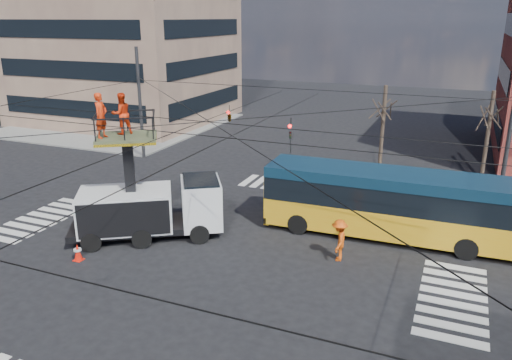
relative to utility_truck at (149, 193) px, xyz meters
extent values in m
plane|color=black|center=(3.50, -0.39, -2.17)|extent=(120.00, 120.00, 0.00)
cube|color=slate|center=(-17.50, 20.61, -2.11)|extent=(18.00, 18.00, 0.12)
cube|color=black|center=(-18.50, 15.61, 0.16)|extent=(15.30, 0.12, 1.50)
cube|color=black|center=(-9.50, 23.61, 0.16)|extent=(0.12, 13.60, 1.50)
cube|color=black|center=(-18.50, 15.61, 3.49)|extent=(15.30, 0.12, 1.50)
cube|color=black|center=(-9.50, 23.61, 3.49)|extent=(0.12, 13.60, 1.50)
cube|color=black|center=(-18.50, 15.61, 6.83)|extent=(15.30, 0.12, 1.50)
cube|color=black|center=(-9.50, 23.61, 6.83)|extent=(0.12, 13.60, 1.50)
cube|color=black|center=(15.50, 23.61, 0.28)|extent=(0.12, 13.60, 1.58)
cube|color=black|center=(15.50, 23.61, 3.78)|extent=(0.12, 13.60, 1.57)
cube|color=black|center=(15.50, 23.61, 7.28)|extent=(0.12, 13.60, 1.57)
cylinder|color=#2D2D30|center=(15.50, 11.61, 1.83)|extent=(0.24, 0.24, 8.00)
cylinder|color=#2D2D30|center=(-8.50, 11.61, 1.83)|extent=(0.24, 0.24, 8.00)
cylinder|color=black|center=(3.50, 11.61, 3.53)|extent=(24.00, 0.03, 0.03)
cylinder|color=black|center=(3.50, -0.39, 3.73)|extent=(24.02, 24.02, 0.03)
cylinder|color=black|center=(3.50, -0.39, 3.73)|extent=(24.02, 24.02, 0.03)
cylinder|color=black|center=(3.50, -1.59, 3.43)|extent=(24.00, 0.03, 0.03)
cylinder|color=black|center=(3.50, 0.81, 3.43)|extent=(24.00, 0.03, 0.03)
cylinder|color=black|center=(2.30, -0.39, 3.33)|extent=(0.03, 24.00, 0.03)
cylinder|color=black|center=(4.70, -0.39, 3.33)|extent=(0.03, 24.00, 0.03)
imported|color=black|center=(6.00, 2.61, 2.93)|extent=(0.16, 0.20, 1.00)
imported|color=black|center=(2.00, 4.61, 3.18)|extent=(0.26, 1.24, 0.50)
cylinder|color=#382B21|center=(8.50, 13.11, 0.83)|extent=(0.24, 0.24, 6.00)
cylinder|color=#382B21|center=(14.50, 13.11, 0.83)|extent=(0.24, 0.24, 6.00)
cube|color=black|center=(-0.15, -0.10, -1.62)|extent=(7.08, 5.63, 0.30)
cube|color=silver|center=(2.04, 1.30, -0.62)|extent=(2.81, 2.99, 2.20)
cube|color=black|center=(2.04, 1.30, 0.18)|extent=(2.59, 2.80, 0.80)
cube|color=silver|center=(-0.91, -0.59, -0.72)|extent=(4.89, 4.37, 1.80)
cylinder|color=black|center=(2.49, 0.22, -1.72)|extent=(0.95, 0.78, 0.90)
cylinder|color=black|center=(1.25, 2.16, -1.72)|extent=(0.95, 0.78, 0.90)
cylinder|color=black|center=(0.30, -1.18, -1.72)|extent=(0.95, 0.78, 0.90)
cylinder|color=black|center=(-0.94, 0.76, -1.72)|extent=(0.95, 0.78, 0.90)
cylinder|color=black|center=(-1.55, -2.37, -1.72)|extent=(0.95, 0.78, 0.90)
cylinder|color=black|center=(-2.79, -0.43, -1.72)|extent=(0.95, 0.78, 0.90)
cube|color=black|center=(-0.66, -0.43, 0.97)|extent=(0.62, 0.62, 3.49)
cube|color=#40482B|center=(-0.66, -0.43, 2.72)|extent=(3.32, 3.17, 0.12)
cube|color=yellow|center=(-0.66, -0.43, 2.60)|extent=(3.32, 3.17, 0.12)
imported|color=red|center=(-1.36, -1.15, 3.75)|extent=(0.53, 0.75, 1.95)
imported|color=red|center=(-0.98, -0.23, 3.70)|extent=(1.06, 1.13, 1.85)
cube|color=gold|center=(10.36, 4.29, -1.22)|extent=(11.61, 2.95, 1.30)
cube|color=black|center=(10.36, 4.29, -0.02)|extent=(11.61, 2.90, 1.10)
cube|color=#0D273B|center=(10.36, 4.29, 0.78)|extent=(11.61, 2.95, 0.50)
cube|color=gold|center=(4.69, 4.12, -0.57)|extent=(0.33, 2.48, 2.80)
cube|color=black|center=(4.64, 4.12, -1.72)|extent=(0.23, 2.60, 0.30)
cube|color=gold|center=(4.79, 4.12, 0.68)|extent=(0.15, 1.60, 0.35)
cylinder|color=black|center=(6.35, 2.99, -1.67)|extent=(1.01, 0.33, 1.00)
cylinder|color=black|center=(6.28, 5.35, -1.67)|extent=(1.01, 0.33, 1.00)
cylinder|color=black|center=(13.85, 3.22, -1.67)|extent=(1.01, 0.33, 1.00)
cylinder|color=black|center=(13.78, 5.58, -1.67)|extent=(1.01, 0.33, 1.00)
cone|color=#FF1A0A|center=(-1.50, -3.30, -1.79)|extent=(0.36, 0.36, 0.76)
imported|color=#E74E0E|center=(-3.03, -0.09, -1.23)|extent=(0.55, 1.14, 1.89)
imported|color=#EC520E|center=(8.81, 1.05, -1.25)|extent=(0.82, 1.26, 1.84)
camera|label=1|loc=(13.01, -18.17, 7.80)|focal=35.00mm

